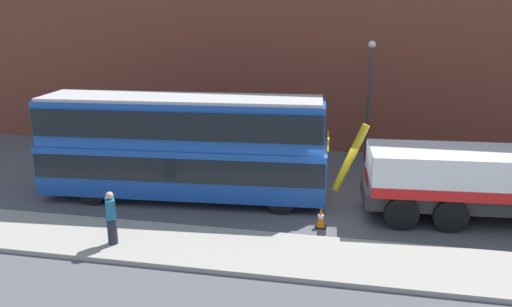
{
  "coord_description": "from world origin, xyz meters",
  "views": [
    {
      "loc": [
        0.23,
        -17.78,
        7.13
      ],
      "look_at": [
        -3.3,
        -0.04,
        2.0
      ],
      "focal_mm": 35.27,
      "sensor_mm": 36.0,
      "label": 1
    }
  ],
  "objects_px": {
    "traffic_cone_near_bus": "(321,218)",
    "street_lamp": "(369,91)",
    "double_decker_bus": "(183,144)",
    "pedestrian_onlooker": "(111,219)",
    "recovery_tow_truck": "(512,174)"
  },
  "relations": [
    {
      "from": "traffic_cone_near_bus",
      "to": "pedestrian_onlooker",
      "type": "bearing_deg",
      "value": -155.6
    },
    {
      "from": "double_decker_bus",
      "to": "pedestrian_onlooker",
      "type": "bearing_deg",
      "value": -103.54
    },
    {
      "from": "street_lamp",
      "to": "pedestrian_onlooker",
      "type": "bearing_deg",
      "value": -125.01
    },
    {
      "from": "recovery_tow_truck",
      "to": "double_decker_bus",
      "type": "xyz_separation_m",
      "value": [
        -11.83,
        -0.03,
        0.47
      ]
    },
    {
      "from": "pedestrian_onlooker",
      "to": "traffic_cone_near_bus",
      "type": "distance_m",
      "value": 6.88
    },
    {
      "from": "traffic_cone_near_bus",
      "to": "street_lamp",
      "type": "relative_size",
      "value": 0.12
    },
    {
      "from": "double_decker_bus",
      "to": "street_lamp",
      "type": "xyz_separation_m",
      "value": [
        7.04,
        6.58,
        1.24
      ]
    },
    {
      "from": "traffic_cone_near_bus",
      "to": "street_lamp",
      "type": "bearing_deg",
      "value": 79.33
    },
    {
      "from": "recovery_tow_truck",
      "to": "traffic_cone_near_bus",
      "type": "distance_m",
      "value": 6.75
    },
    {
      "from": "double_decker_bus",
      "to": "pedestrian_onlooker",
      "type": "distance_m",
      "value": 4.8
    },
    {
      "from": "double_decker_bus",
      "to": "pedestrian_onlooker",
      "type": "relative_size",
      "value": 6.53
    },
    {
      "from": "pedestrian_onlooker",
      "to": "street_lamp",
      "type": "relative_size",
      "value": 0.29
    },
    {
      "from": "recovery_tow_truck",
      "to": "street_lamp",
      "type": "distance_m",
      "value": 8.29
    },
    {
      "from": "traffic_cone_near_bus",
      "to": "street_lamp",
      "type": "height_order",
      "value": "street_lamp"
    },
    {
      "from": "recovery_tow_truck",
      "to": "pedestrian_onlooker",
      "type": "xyz_separation_m",
      "value": [
        -12.59,
        -4.6,
        -0.77
      ]
    }
  ]
}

